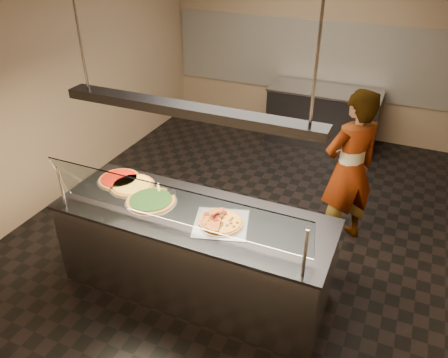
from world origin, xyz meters
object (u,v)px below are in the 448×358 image
at_px(half_pizza_sausage, 231,224).
at_px(pizza_spinach, 151,200).
at_px(pizza_tomato, 119,179).
at_px(serving_counter, 195,251).
at_px(pizza_spatula, 163,189).
at_px(pizza_cheese, 132,185).
at_px(half_pizza_pepperoni, 212,218).
at_px(heat_lamp_housing, 188,110).
at_px(sneeze_guard, 173,206).
at_px(worker, 349,170).
at_px(prep_table, 322,116).
at_px(perforated_tray, 221,223).

distance_m(half_pizza_sausage, pizza_spinach, 0.86).
relative_size(pizza_spinach, pizza_tomato, 1.12).
height_order(serving_counter, pizza_spatula, pizza_spatula).
distance_m(half_pizza_sausage, pizza_cheese, 1.21).
bearing_deg(half_pizza_pepperoni, pizza_tomato, 167.46).
relative_size(half_pizza_sausage, heat_lamp_housing, 0.19).
distance_m(half_pizza_pepperoni, pizza_cheese, 1.02).
distance_m(half_pizza_pepperoni, heat_lamp_housing, 1.01).
height_order(sneeze_guard, worker, worker).
bearing_deg(heat_lamp_housing, half_pizza_sausage, -6.98).
xyz_separation_m(half_pizza_pepperoni, pizza_cheese, (-1.00, 0.22, -0.02)).
bearing_deg(pizza_spatula, sneeze_guard, -51.32).
height_order(sneeze_guard, pizza_cheese, sneeze_guard).
relative_size(pizza_spatula, heat_lamp_housing, 0.12).
distance_m(pizza_spatula, worker, 2.04).
height_order(pizza_cheese, pizza_spatula, pizza_spatula).
height_order(half_pizza_sausage, pizza_spinach, half_pizza_sausage).
bearing_deg(pizza_tomato, serving_counter, -12.69).
bearing_deg(pizza_spinach, half_pizza_pepperoni, -4.36).
distance_m(serving_counter, pizza_spinach, 0.66).
relative_size(half_pizza_pepperoni, half_pizza_sausage, 1.00).
xyz_separation_m(sneeze_guard, pizza_spinach, (-0.45, 0.35, -0.28)).
bearing_deg(pizza_tomato, half_pizza_pepperoni, -12.54).
bearing_deg(half_pizza_pepperoni, heat_lamp_housing, 168.17).
bearing_deg(sneeze_guard, prep_table, 84.98).
xyz_separation_m(sneeze_guard, worker, (1.19, 1.78, -0.30)).
xyz_separation_m(half_pizza_pepperoni, half_pizza_sausage, (0.19, -0.00, -0.01)).
bearing_deg(sneeze_guard, pizza_spinach, 142.46).
bearing_deg(pizza_tomato, worker, 29.24).
bearing_deg(perforated_tray, pizza_cheese, 168.77).
bearing_deg(pizza_spinach, sneeze_guard, -37.54).
distance_m(perforated_tray, pizza_spatula, 0.79).
relative_size(pizza_cheese, pizza_tomato, 1.04).
relative_size(serving_counter, sneeze_guard, 1.10).
bearing_deg(heat_lamp_housing, pizza_tomato, 167.31).
height_order(half_pizza_sausage, prep_table, half_pizza_sausage).
height_order(perforated_tray, heat_lamp_housing, heat_lamp_housing).
height_order(prep_table, heat_lamp_housing, heat_lamp_housing).
bearing_deg(worker, half_pizza_pepperoni, 11.68).
bearing_deg(half_pizza_sausage, pizza_spinach, 176.30).
height_order(pizza_spinach, worker, worker).
bearing_deg(prep_table, pizza_cheese, -107.18).
bearing_deg(worker, pizza_tomato, -15.74).
height_order(half_pizza_sausage, pizza_cheese, half_pizza_sausage).
height_order(pizza_cheese, prep_table, pizza_cheese).
bearing_deg(serving_counter, half_pizza_pepperoni, -11.83).
xyz_separation_m(pizza_spatula, worker, (1.63, 1.23, -0.04)).
distance_m(perforated_tray, prep_table, 3.99).
bearing_deg(pizza_cheese, pizza_spatula, 5.57).
relative_size(serving_counter, pizza_tomato, 5.89).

